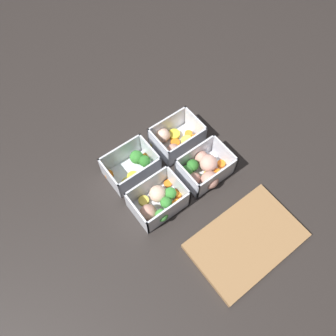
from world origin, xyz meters
name	(u,v)px	position (x,y,z in m)	size (l,w,h in m)	color
ground_plane	(168,172)	(0.00, 0.00, 0.00)	(4.00, 4.00, 0.00)	#282321
container_near_left	(174,140)	(-0.07, -0.07, 0.02)	(0.14, 0.12, 0.07)	silver
container_near_right	(133,166)	(0.08, -0.06, 0.03)	(0.14, 0.10, 0.07)	silver
container_far_left	(204,169)	(-0.08, 0.06, 0.03)	(0.14, 0.13, 0.07)	silver
container_far_right	(158,202)	(0.08, 0.07, 0.03)	(0.15, 0.11, 0.07)	silver
cutting_board	(246,241)	(-0.04, 0.28, 0.01)	(0.28, 0.18, 0.02)	olive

